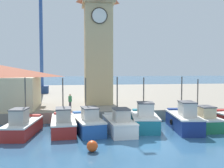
% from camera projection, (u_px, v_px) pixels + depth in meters
% --- Properties ---
extents(ground_plane, '(300.00, 300.00, 0.00)m').
position_uv_depth(ground_plane, '(150.00, 144.00, 17.59)').
color(ground_plane, '#2D567A').
extents(quay_wharf, '(120.00, 40.00, 1.00)m').
position_uv_depth(quay_wharf, '(102.00, 95.00, 44.96)').
color(quay_wharf, gray).
rests_on(quay_wharf, ground).
extents(fishing_boat_far_left, '(2.50, 5.12, 4.39)m').
position_uv_depth(fishing_boat_far_left, '(23.00, 126.00, 20.06)').
color(fishing_boat_far_left, '#AD2823').
rests_on(fishing_boat_far_left, ground).
extents(fishing_boat_left_outer, '(2.12, 5.33, 4.33)m').
position_uv_depth(fishing_boat_left_outer, '(63.00, 123.00, 21.01)').
color(fishing_boat_left_outer, '#AD2823').
rests_on(fishing_boat_left_outer, ground).
extents(fishing_boat_left_inner, '(2.66, 5.37, 4.34)m').
position_uv_depth(fishing_boat_left_inner, '(88.00, 123.00, 21.05)').
color(fishing_boat_left_inner, '#2356A8').
rests_on(fishing_boat_left_inner, ground).
extents(fishing_boat_mid_left, '(2.16, 4.87, 4.43)m').
position_uv_depth(fishing_boat_mid_left, '(119.00, 124.00, 20.81)').
color(fishing_boat_mid_left, silver).
rests_on(fishing_boat_mid_left, ground).
extents(fishing_boat_center, '(2.80, 4.90, 4.34)m').
position_uv_depth(fishing_boat_center, '(144.00, 120.00, 22.00)').
color(fishing_boat_center, '#196B7F').
rests_on(fishing_boat_center, ground).
extents(fishing_boat_mid_right, '(2.47, 5.42, 4.41)m').
position_uv_depth(fishing_boat_mid_right, '(184.00, 120.00, 21.66)').
color(fishing_boat_mid_right, navy).
rests_on(fishing_boat_mid_right, ground).
extents(fishing_boat_right_inner, '(2.06, 4.82, 4.18)m').
position_uv_depth(fishing_boat_right_inner, '(201.00, 120.00, 22.46)').
color(fishing_boat_right_inner, '#237A4C').
rests_on(fishing_boat_right_inner, ground).
extents(clock_tower, '(3.55, 3.55, 15.93)m').
position_uv_depth(clock_tower, '(98.00, 38.00, 29.97)').
color(clock_tower, tan).
rests_on(clock_tower, quay_wharf).
extents(port_crane_far, '(2.91, 6.95, 19.76)m').
position_uv_depth(port_crane_far, '(41.00, 48.00, 42.71)').
color(port_crane_far, navy).
rests_on(port_crane_far, quay_wharf).
extents(mooring_buoy, '(0.69, 0.69, 0.69)m').
position_uv_depth(mooring_buoy, '(92.00, 146.00, 16.04)').
color(mooring_buoy, '#E54C19').
rests_on(mooring_buoy, ground).
extents(dock_worker_near_tower, '(0.34, 0.22, 1.62)m').
position_uv_depth(dock_worker_near_tower, '(70.00, 102.00, 25.49)').
color(dock_worker_near_tower, '#33333D').
rests_on(dock_worker_near_tower, quay_wharf).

